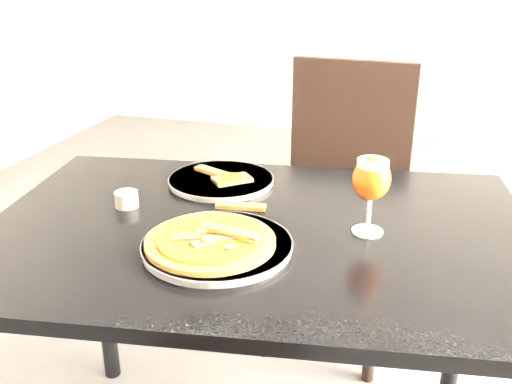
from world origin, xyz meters
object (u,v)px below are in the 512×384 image
(dining_table, at_px, (259,262))
(beer_glass, at_px, (372,180))
(chair_far, at_px, (340,194))
(pizza, at_px, (211,240))

(dining_table, height_order, beer_glass, beer_glass)
(chair_far, distance_m, pizza, 0.92)
(pizza, bearing_deg, beer_glass, 31.39)
(chair_far, xyz_separation_m, beer_glass, (0.16, -0.70, 0.33))
(chair_far, bearing_deg, pizza, -94.45)
(dining_table, xyz_separation_m, beer_glass, (0.23, 0.04, 0.21))
(dining_table, distance_m, chair_far, 0.76)
(dining_table, bearing_deg, pizza, -121.49)
(dining_table, distance_m, pizza, 0.19)
(beer_glass, bearing_deg, pizza, -148.61)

